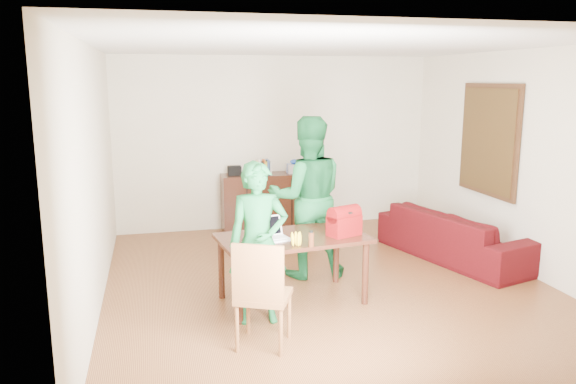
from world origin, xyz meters
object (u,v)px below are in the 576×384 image
object	(u,v)px
person_near	(258,243)
red_bag	(344,224)
laptop	(274,236)
chair	(263,315)
person_far	(307,197)
sofa	(455,235)
table	(292,244)
bottle	(311,239)

from	to	relation	value
person_near	red_bag	distance (m)	1.04
laptop	red_bag	world-z (taller)	red_bag
person_near	chair	bearing A→B (deg)	-92.83
person_far	sofa	xyz separation A→B (m)	(2.09, 0.17, -0.64)
table	bottle	bearing A→B (deg)	-84.85
table	sofa	size ratio (longest dim) A/B	0.74
person_far	person_near	bearing A→B (deg)	61.52
table	red_bag	distance (m)	0.59
table	laptop	bearing A→B (deg)	-165.52
chair	bottle	bearing A→B (deg)	67.39
table	bottle	world-z (taller)	bottle
chair	sofa	xyz separation A→B (m)	(2.96, 1.87, 0.03)
person_near	laptop	world-z (taller)	person_near
person_far	sofa	size ratio (longest dim) A/B	0.88
chair	red_bag	xyz separation A→B (m)	(1.04, 0.86, 0.56)
person_near	red_bag	world-z (taller)	person_near
person_near	person_far	distance (m)	1.43
laptop	red_bag	distance (m)	0.77
chair	sofa	size ratio (longest dim) A/B	0.45
person_far	laptop	world-z (taller)	person_far
bottle	person_near	bearing A→B (deg)	-179.85
chair	sofa	distance (m)	3.50
person_near	red_bag	size ratio (longest dim) A/B	4.66
table	red_bag	size ratio (longest dim) A/B	4.79
laptop	red_bag	xyz separation A→B (m)	(0.76, 0.00, 0.08)
laptop	sofa	xyz separation A→B (m)	(2.68, 1.01, -0.44)
person_far	red_bag	size ratio (longest dim) A/B	5.66
table	laptop	size ratio (longest dim) A/B	4.49
chair	person_far	world-z (taller)	person_far
chair	person_near	size ratio (longest dim) A/B	0.63
person_far	bottle	world-z (taller)	person_far
person_far	chair	bearing A→B (deg)	69.30
sofa	person_far	bearing A→B (deg)	78.76
person_near	table	bearing A→B (deg)	46.11
table	person_near	world-z (taller)	person_near
red_bag	chair	bearing A→B (deg)	-161.56
table	person_far	xyz separation A→B (m)	(0.37, 0.76, 0.33)
bottle	person_far	bearing A→B (deg)	76.41
chair	person_far	distance (m)	2.03
laptop	person_far	bearing A→B (deg)	40.71
person_far	bottle	bearing A→B (deg)	82.83
person_near	laptop	size ratio (longest dim) A/B	4.36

